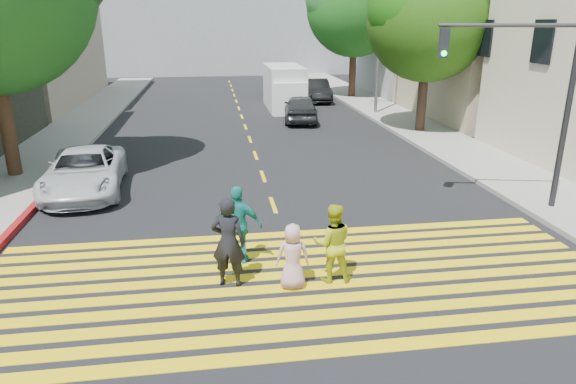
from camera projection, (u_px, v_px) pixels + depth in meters
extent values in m
plane|color=black|center=(312.00, 313.00, 9.60)|extent=(120.00, 120.00, 0.00)
cube|color=gray|center=(91.00, 116.00, 29.03)|extent=(3.00, 40.00, 0.15)
cube|color=gray|center=(425.00, 132.00, 24.84)|extent=(3.00, 60.00, 0.15)
cube|color=maroon|center=(27.00, 215.00, 14.24)|extent=(0.20, 8.00, 0.16)
cube|color=yellow|center=(325.00, 351.00, 8.47)|extent=(13.40, 0.35, 0.01)
cube|color=yellow|center=(319.00, 332.00, 8.99)|extent=(13.40, 0.35, 0.01)
cube|color=yellow|center=(313.00, 316.00, 9.51)|extent=(13.40, 0.35, 0.01)
cube|color=yellow|center=(307.00, 300.00, 10.02)|extent=(13.40, 0.35, 0.01)
cube|color=yellow|center=(302.00, 287.00, 10.54)|extent=(13.40, 0.35, 0.01)
cube|color=yellow|center=(298.00, 274.00, 11.05)|extent=(13.40, 0.35, 0.01)
cube|color=yellow|center=(294.00, 263.00, 11.57)|extent=(13.40, 0.35, 0.01)
cube|color=yellow|center=(290.00, 253.00, 12.09)|extent=(13.40, 0.35, 0.01)
cube|color=yellow|center=(287.00, 243.00, 12.60)|extent=(13.40, 0.35, 0.01)
cube|color=yellow|center=(284.00, 234.00, 13.12)|extent=(13.40, 0.35, 0.01)
cube|color=yellow|center=(273.00, 205.00, 15.23)|extent=(0.12, 1.40, 0.01)
cube|color=yellow|center=(263.00, 176.00, 18.04)|extent=(0.12, 1.40, 0.01)
cube|color=yellow|center=(256.00, 155.00, 20.86)|extent=(0.12, 1.40, 0.01)
cube|color=yellow|center=(250.00, 139.00, 23.67)|extent=(0.12, 1.40, 0.01)
cube|color=yellow|center=(245.00, 127.00, 26.49)|extent=(0.12, 1.40, 0.01)
cube|color=yellow|center=(242.00, 117.00, 29.30)|extent=(0.12, 1.40, 0.01)
cube|color=yellow|center=(239.00, 108.00, 32.12)|extent=(0.12, 1.40, 0.01)
cube|color=yellow|center=(236.00, 101.00, 34.93)|extent=(0.12, 1.40, 0.01)
cube|color=yellow|center=(234.00, 95.00, 37.75)|extent=(0.12, 1.40, 0.01)
cube|color=yellow|center=(232.00, 90.00, 40.56)|extent=(0.12, 1.40, 0.01)
cube|color=yellow|center=(231.00, 86.00, 43.38)|extent=(0.12, 1.40, 0.01)
cube|color=yellow|center=(229.00, 82.00, 46.19)|extent=(0.12, 1.40, 0.01)
cube|color=tan|center=(517.00, 25.00, 27.94)|extent=(10.00, 10.00, 10.00)
cube|color=gray|center=(433.00, 24.00, 38.26)|extent=(10.00, 10.00, 10.00)
cube|color=gray|center=(224.00, 13.00, 52.74)|extent=(30.00, 8.00, 12.00)
cylinder|color=#401F17|center=(8.00, 128.00, 17.31)|extent=(0.49, 0.49, 3.54)
cylinder|color=#3E2720|center=(422.00, 102.00, 24.64)|extent=(0.47, 0.47, 3.00)
sphere|color=#19470A|center=(429.00, 20.00, 23.45)|extent=(5.92, 5.92, 5.65)
sphere|color=#1C510E|center=(450.00, 0.00, 23.67)|extent=(4.44, 4.44, 4.23)
sphere|color=#0F5309|center=(411.00, 6.00, 22.90)|extent=(4.14, 4.14, 3.95)
cylinder|color=#3E301C|center=(352.00, 73.00, 35.90)|extent=(0.49, 0.49, 3.45)
sphere|color=#0D400D|center=(355.00, 7.00, 34.53)|extent=(6.68, 6.68, 6.56)
imported|color=black|center=(228.00, 242.00, 10.35)|extent=(0.79, 0.62, 1.91)
imported|color=#AFBC19|center=(333.00, 243.00, 10.56)|extent=(0.88, 0.72, 1.70)
imported|color=#CA99A7|center=(293.00, 256.00, 10.32)|extent=(0.70, 0.48, 1.38)
imported|color=teal|center=(238.00, 225.00, 11.34)|extent=(1.13, 0.69, 1.81)
imported|color=silver|center=(84.00, 171.00, 16.19)|extent=(2.63, 5.07, 1.36)
imported|color=#242528|center=(301.00, 108.00, 27.65)|extent=(2.31, 4.49, 1.46)
imported|color=gray|center=(278.00, 84.00, 38.85)|extent=(1.81, 4.37, 1.26)
imported|color=black|center=(317.00, 90.00, 34.74)|extent=(1.75, 4.50, 1.46)
cube|color=silver|center=(284.00, 87.00, 31.74)|extent=(2.11, 5.22, 2.60)
cube|color=white|center=(289.00, 98.00, 29.70)|extent=(1.99, 1.26, 1.87)
cylinder|color=black|center=(274.00, 107.00, 30.17)|extent=(0.26, 0.73, 0.73)
cylinder|color=black|center=(302.00, 107.00, 30.39)|extent=(0.26, 0.73, 0.73)
cylinder|color=black|center=(268.00, 98.00, 33.69)|extent=(0.26, 0.73, 0.73)
cylinder|color=black|center=(293.00, 98.00, 33.91)|extent=(0.26, 0.73, 0.73)
cylinder|color=black|center=(567.00, 117.00, 13.93)|extent=(0.20, 0.20, 5.45)
cylinder|color=#383838|center=(510.00, 25.00, 13.32)|extent=(3.57, 0.92, 0.11)
cube|color=black|center=(444.00, 43.00, 13.59)|extent=(0.28, 0.28, 0.76)
sphere|color=#08FC3A|center=(444.00, 53.00, 13.55)|extent=(0.17, 0.17, 0.15)
cylinder|color=gray|center=(380.00, 26.00, 28.32)|extent=(0.20, 0.20, 9.88)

